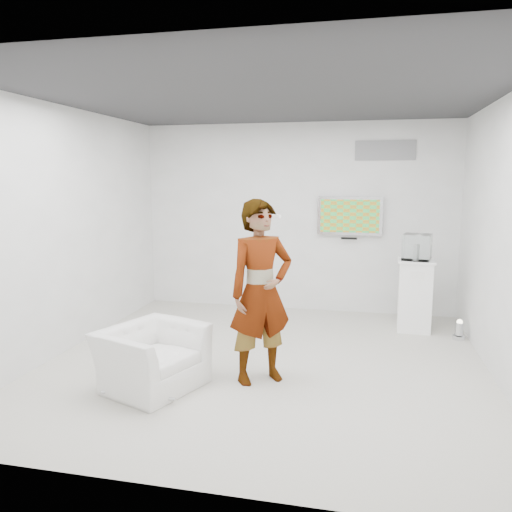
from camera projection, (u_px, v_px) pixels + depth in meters
name	position (u px, v px, depth m)	size (l,w,h in m)	color
room	(265.00, 235.00, 5.61)	(5.01, 5.01, 3.00)	#B3B0A4
tv	(350.00, 216.00, 7.79)	(1.00, 0.08, 0.60)	#B9BABE
logo_decal	(385.00, 150.00, 7.56)	(0.90, 0.02, 0.30)	gray
person	(261.00, 292.00, 5.18)	(0.70, 0.46, 1.92)	white
armchair	(152.00, 358.00, 5.10)	(0.97, 0.85, 0.63)	white
pedestal	(415.00, 295.00, 7.01)	(0.49, 0.49, 1.01)	white
floor_uplight	(459.00, 330.00, 6.65)	(0.17, 0.17, 0.26)	silver
vitrine	(417.00, 247.00, 6.90)	(0.36, 0.36, 0.36)	white
console	(417.00, 252.00, 6.91)	(0.05, 0.16, 0.22)	white
wii_remote	(276.00, 216.00, 5.30)	(0.03, 0.13, 0.03)	white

